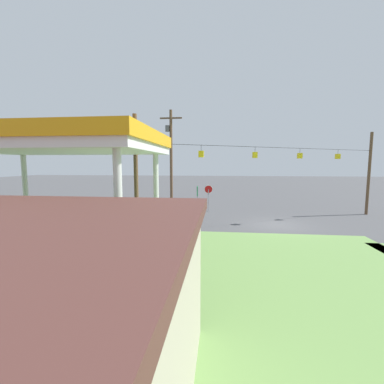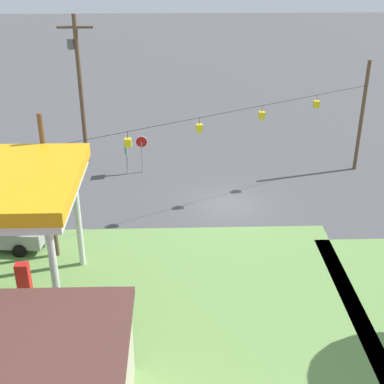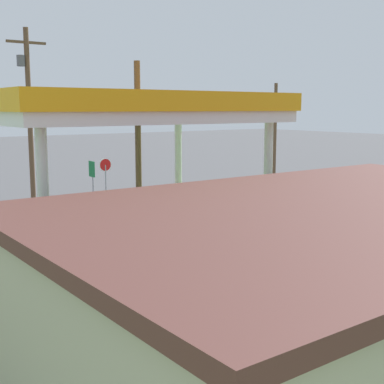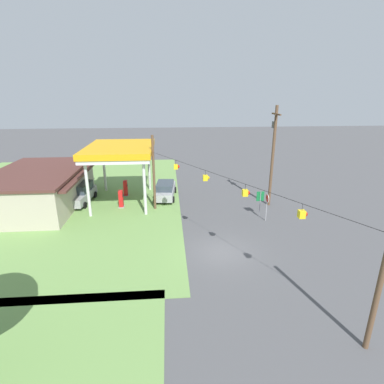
% 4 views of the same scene
% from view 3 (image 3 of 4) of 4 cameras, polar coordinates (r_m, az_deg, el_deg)
% --- Properties ---
extents(ground_plane, '(160.00, 160.00, 0.00)m').
position_cam_3_polar(ground_plane, '(30.87, 3.72, -1.14)').
color(ground_plane, '#4C4C4F').
extents(gas_station_canopy, '(8.91, 6.46, 5.86)m').
position_cam_3_polar(gas_station_canopy, '(17.07, -7.03, 8.65)').
color(gas_station_canopy, silver).
rests_on(gas_station_canopy, ground).
extents(gas_station_store, '(12.90, 8.58, 3.57)m').
position_cam_3_polar(gas_station_store, '(11.58, 15.75, -9.47)').
color(gas_station_store, '#B2A893').
rests_on(gas_station_store, ground).
extents(fuel_pump_near, '(0.71, 0.56, 1.75)m').
position_cam_3_polar(fuel_pump_near, '(18.56, -2.10, -5.28)').
color(fuel_pump_near, gray).
rests_on(fuel_pump_near, ground).
extents(fuel_pump_far, '(0.71, 0.56, 1.75)m').
position_cam_3_polar(fuel_pump_far, '(16.92, -11.88, -6.88)').
color(fuel_pump_far, gray).
rests_on(fuel_pump_far, ground).
extents(car_at_pumps_front, '(5.34, 2.45, 1.77)m').
position_cam_3_polar(car_at_pumps_front, '(21.14, -14.53, -3.56)').
color(car_at_pumps_front, '#9E9EA3').
rests_on(car_at_pumps_front, ground).
extents(car_at_pumps_rear, '(5.33, 2.45, 2.00)m').
position_cam_3_polar(car_at_pumps_rear, '(14.12, 1.90, -9.13)').
color(car_at_pumps_rear, '#9E9EA3').
rests_on(car_at_pumps_rear, ground).
extents(stop_sign_roadside, '(0.80, 0.08, 2.50)m').
position_cam_3_polar(stop_sign_roadside, '(31.80, -9.22, 2.36)').
color(stop_sign_roadside, '#99999E').
rests_on(stop_sign_roadside, ground).
extents(route_sign, '(0.10, 0.70, 2.40)m').
position_cam_3_polar(route_sign, '(31.10, -10.61, 1.99)').
color(route_sign, gray).
rests_on(route_sign, ground).
extents(utility_pole_main, '(2.20, 0.44, 9.76)m').
position_cam_3_polar(utility_pole_main, '(31.48, -17.05, 8.67)').
color(utility_pole_main, brown).
rests_on(utility_pole_main, ground).
extents(signal_span_gantry, '(17.88, 10.24, 7.20)m').
position_cam_3_polar(signal_span_gantry, '(30.44, 3.78, 6.22)').
color(signal_span_gantry, brown).
rests_on(signal_span_gantry, ground).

